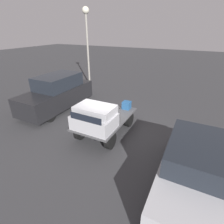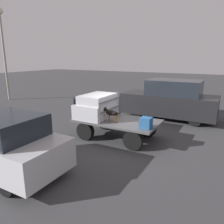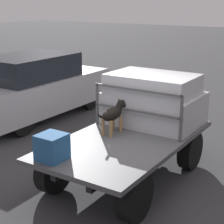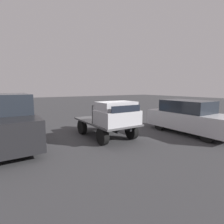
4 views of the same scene
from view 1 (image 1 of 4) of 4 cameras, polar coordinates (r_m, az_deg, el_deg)
The scene contains 9 objects.
ground_plane at distance 8.87m, azimuth -1.86°, elevation -6.42°, with size 80.00×80.00×0.00m, color #38383A.
flatbed_truck at distance 8.58m, azimuth -1.91°, elevation -3.20°, with size 3.45×1.89×0.80m.
truck_cab at distance 7.49m, azimuth -5.69°, elevation -1.86°, with size 1.28×1.77×0.99m.
truck_headboard at distance 7.98m, azimuth -3.11°, elevation 0.65°, with size 0.04×1.77×0.82m.
dog at distance 8.07m, azimuth -0.20°, elevation -0.45°, with size 0.87×0.23×0.59m.
cargo_crate at distance 9.37m, azimuth 4.78°, elevation 2.24°, with size 0.40×0.40×0.40m.
parked_sedan at distance 6.08m, azimuth 24.98°, elevation -16.56°, with size 4.41×1.82×1.74m.
parked_pickup_far at distance 11.53m, azimuth -17.40°, elevation 5.92°, with size 5.03×1.96×2.14m.
light_pole_near at distance 15.68m, azimuth -8.27°, elevation 24.84°, with size 0.55×0.55×6.24m.
Camera 1 is at (6.56, 3.66, 4.72)m, focal length 28.00 mm.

